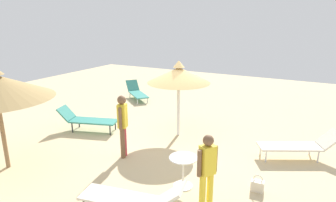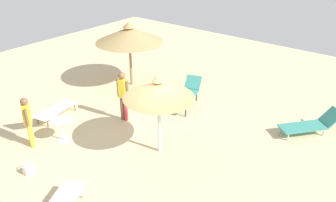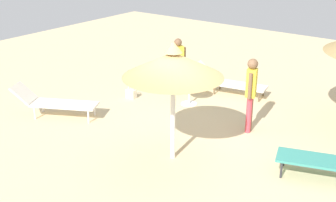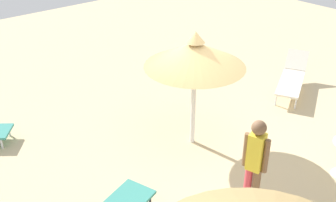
% 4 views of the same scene
% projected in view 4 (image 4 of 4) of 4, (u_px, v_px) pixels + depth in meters
% --- Properties ---
extents(ground, '(24.00, 24.00, 0.10)m').
position_uv_depth(ground, '(207.00, 156.00, 8.45)').
color(ground, beige).
extents(parasol_umbrella_near_left, '(2.02, 2.02, 2.51)m').
position_uv_depth(parasol_umbrella_near_left, '(195.00, 54.00, 7.83)').
color(parasol_umbrella_near_left, white).
rests_on(parasol_umbrella_near_left, ground).
extents(lounge_chair_far_left, '(2.18, 1.50, 0.81)m').
position_uv_depth(lounge_chair_far_left, '(292.00, 77.00, 10.75)').
color(lounge_chair_far_left, silver).
rests_on(lounge_chair_far_left, ground).
extents(person_standing_back, '(0.28, 0.42, 1.79)m').
position_uv_depth(person_standing_back, '(255.00, 161.00, 6.52)').
color(person_standing_back, '#D83F4C').
rests_on(person_standing_back, ground).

